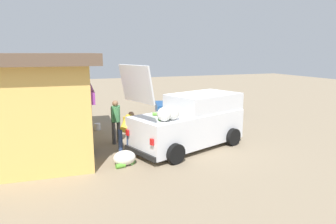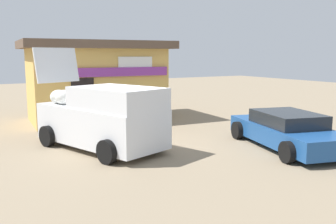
{
  "view_description": "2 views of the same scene",
  "coord_description": "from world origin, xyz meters",
  "px_view_note": "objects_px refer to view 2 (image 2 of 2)",
  "views": [
    {
      "loc": [
        -10.65,
        5.0,
        3.53
      ],
      "look_at": [
        0.38,
        0.8,
        1.11
      ],
      "focal_mm": 31.11,
      "sensor_mm": 36.0,
      "label": 1
    },
    {
      "loc": [
        -4.81,
        -10.38,
        2.92
      ],
      "look_at": [
        1.69,
        1.02,
        0.88
      ],
      "focal_mm": 39.55,
      "sensor_mm": 36.0,
      "label": 2
    }
  ],
  "objects_px": {
    "storefront_bar": "(96,80)",
    "unloaded_banana_pile": "(52,130)",
    "paint_bucket": "(161,119)",
    "vendor_standing": "(116,105)",
    "parked_sedan": "(287,131)",
    "delivery_van": "(103,118)",
    "customer_bending": "(88,111)"
  },
  "relations": [
    {
      "from": "storefront_bar",
      "to": "unloaded_banana_pile",
      "type": "bearing_deg",
      "value": -136.12
    },
    {
      "from": "paint_bucket",
      "to": "vendor_standing",
      "type": "bearing_deg",
      "value": -168.78
    },
    {
      "from": "parked_sedan",
      "to": "vendor_standing",
      "type": "height_order",
      "value": "vendor_standing"
    },
    {
      "from": "vendor_standing",
      "to": "paint_bucket",
      "type": "bearing_deg",
      "value": 11.22
    },
    {
      "from": "storefront_bar",
      "to": "vendor_standing",
      "type": "xyz_separation_m",
      "value": [
        -0.15,
        -2.66,
        -0.81
      ]
    },
    {
      "from": "delivery_van",
      "to": "unloaded_banana_pile",
      "type": "height_order",
      "value": "delivery_van"
    },
    {
      "from": "parked_sedan",
      "to": "customer_bending",
      "type": "xyz_separation_m",
      "value": [
        -4.83,
        5.08,
        0.33
      ]
    },
    {
      "from": "parked_sedan",
      "to": "customer_bending",
      "type": "bearing_deg",
      "value": 133.6
    },
    {
      "from": "parked_sedan",
      "to": "paint_bucket",
      "type": "relative_size",
      "value": 15.43
    },
    {
      "from": "vendor_standing",
      "to": "paint_bucket",
      "type": "xyz_separation_m",
      "value": [
        2.27,
        0.45,
        -0.84
      ]
    },
    {
      "from": "storefront_bar",
      "to": "vendor_standing",
      "type": "bearing_deg",
      "value": -93.25
    },
    {
      "from": "storefront_bar",
      "to": "vendor_standing",
      "type": "distance_m",
      "value": 2.79
    },
    {
      "from": "delivery_van",
      "to": "parked_sedan",
      "type": "xyz_separation_m",
      "value": [
        5.12,
        -2.68,
        -0.44
      ]
    },
    {
      "from": "parked_sedan",
      "to": "paint_bucket",
      "type": "bearing_deg",
      "value": 103.92
    },
    {
      "from": "storefront_bar",
      "to": "delivery_van",
      "type": "bearing_deg",
      "value": -106.91
    },
    {
      "from": "unloaded_banana_pile",
      "to": "paint_bucket",
      "type": "relative_size",
      "value": 2.39
    },
    {
      "from": "storefront_bar",
      "to": "delivery_van",
      "type": "xyz_separation_m",
      "value": [
        -1.59,
        -5.24,
        -0.82
      ]
    },
    {
      "from": "storefront_bar",
      "to": "paint_bucket",
      "type": "height_order",
      "value": "storefront_bar"
    },
    {
      "from": "storefront_bar",
      "to": "parked_sedan",
      "type": "relative_size",
      "value": 1.37
    },
    {
      "from": "delivery_van",
      "to": "unloaded_banana_pile",
      "type": "bearing_deg",
      "value": 109.03
    },
    {
      "from": "storefront_bar",
      "to": "parked_sedan",
      "type": "height_order",
      "value": "storefront_bar"
    },
    {
      "from": "storefront_bar",
      "to": "unloaded_banana_pile",
      "type": "xyz_separation_m",
      "value": [
        -2.56,
        -2.46,
        -1.58
      ]
    },
    {
      "from": "storefront_bar",
      "to": "customer_bending",
      "type": "relative_size",
      "value": 4.66
    },
    {
      "from": "storefront_bar",
      "to": "vendor_standing",
      "type": "height_order",
      "value": "storefront_bar"
    },
    {
      "from": "storefront_bar",
      "to": "parked_sedan",
      "type": "xyz_separation_m",
      "value": [
        3.53,
        -7.92,
        -1.26
      ]
    },
    {
      "from": "storefront_bar",
      "to": "customer_bending",
      "type": "bearing_deg",
      "value": -114.57
    },
    {
      "from": "vendor_standing",
      "to": "customer_bending",
      "type": "bearing_deg",
      "value": -170.95
    },
    {
      "from": "parked_sedan",
      "to": "paint_bucket",
      "type": "distance_m",
      "value": 5.89
    },
    {
      "from": "vendor_standing",
      "to": "paint_bucket",
      "type": "relative_size",
      "value": 5.52
    },
    {
      "from": "paint_bucket",
      "to": "customer_bending",
      "type": "bearing_deg",
      "value": -169.5
    },
    {
      "from": "customer_bending",
      "to": "unloaded_banana_pile",
      "type": "distance_m",
      "value": 1.46
    },
    {
      "from": "unloaded_banana_pile",
      "to": "paint_bucket",
      "type": "xyz_separation_m",
      "value": [
        4.67,
        0.24,
        -0.07
      ]
    }
  ]
}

